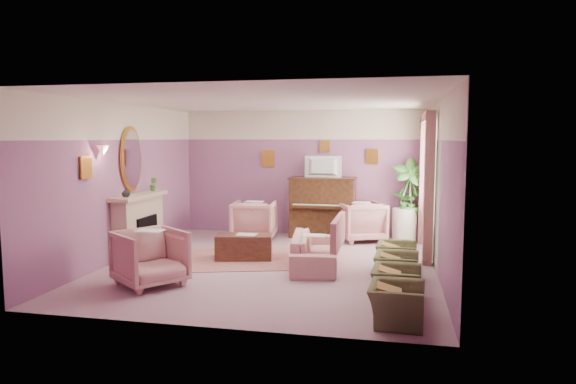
% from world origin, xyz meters
% --- Properties ---
extents(floor, '(5.50, 6.00, 0.01)m').
position_xyz_m(floor, '(0.00, 0.00, 0.00)').
color(floor, '#A47C88').
rests_on(floor, ground).
extents(ceiling, '(5.50, 6.00, 0.01)m').
position_xyz_m(ceiling, '(0.00, 0.00, 2.80)').
color(ceiling, silver).
rests_on(ceiling, wall_back).
extents(wall_back, '(5.50, 0.02, 2.80)m').
position_xyz_m(wall_back, '(0.00, 3.00, 1.40)').
color(wall_back, slate).
rests_on(wall_back, floor).
extents(wall_front, '(5.50, 0.02, 2.80)m').
position_xyz_m(wall_front, '(0.00, -3.00, 1.40)').
color(wall_front, slate).
rests_on(wall_front, floor).
extents(wall_left, '(0.02, 6.00, 2.80)m').
position_xyz_m(wall_left, '(-2.75, 0.00, 1.40)').
color(wall_left, slate).
rests_on(wall_left, floor).
extents(wall_right, '(0.02, 6.00, 2.80)m').
position_xyz_m(wall_right, '(2.75, 0.00, 1.40)').
color(wall_right, slate).
rests_on(wall_right, floor).
extents(picture_rail_band, '(5.50, 0.01, 0.65)m').
position_xyz_m(picture_rail_band, '(0.00, 2.99, 2.47)').
color(picture_rail_band, beige).
rests_on(picture_rail_band, wall_back).
extents(stripe_panel, '(0.01, 3.00, 2.15)m').
position_xyz_m(stripe_panel, '(2.73, 1.30, 1.07)').
color(stripe_panel, '#A3B091').
rests_on(stripe_panel, wall_right).
extents(fireplace_surround, '(0.30, 1.40, 1.10)m').
position_xyz_m(fireplace_surround, '(-2.59, 0.20, 0.55)').
color(fireplace_surround, tan).
rests_on(fireplace_surround, floor).
extents(fireplace_inset, '(0.18, 0.72, 0.68)m').
position_xyz_m(fireplace_inset, '(-2.49, 0.20, 0.40)').
color(fireplace_inset, black).
rests_on(fireplace_inset, floor).
extents(fire_ember, '(0.06, 0.54, 0.10)m').
position_xyz_m(fire_ember, '(-2.45, 0.20, 0.22)').
color(fire_ember, '#FB4830').
rests_on(fire_ember, floor).
extents(mantel_shelf, '(0.40, 1.55, 0.07)m').
position_xyz_m(mantel_shelf, '(-2.56, 0.20, 1.12)').
color(mantel_shelf, tan).
rests_on(mantel_shelf, fireplace_surround).
extents(hearth, '(0.55, 1.50, 0.02)m').
position_xyz_m(hearth, '(-2.39, 0.20, 0.01)').
color(hearth, tan).
rests_on(hearth, floor).
extents(mirror_frame, '(0.04, 0.72, 1.20)m').
position_xyz_m(mirror_frame, '(-2.70, 0.20, 1.80)').
color(mirror_frame, '#C3892C').
rests_on(mirror_frame, wall_left).
extents(mirror_glass, '(0.01, 0.60, 1.06)m').
position_xyz_m(mirror_glass, '(-2.67, 0.20, 1.80)').
color(mirror_glass, silver).
rests_on(mirror_glass, wall_left).
extents(sconce_shade, '(0.20, 0.20, 0.16)m').
position_xyz_m(sconce_shade, '(-2.62, -0.85, 1.98)').
color(sconce_shade, '#FF9D91').
rests_on(sconce_shade, wall_left).
extents(piano, '(1.40, 0.60, 1.30)m').
position_xyz_m(piano, '(0.50, 2.68, 0.65)').
color(piano, '#3B2312').
rests_on(piano, floor).
extents(piano_keyshelf, '(1.30, 0.12, 0.06)m').
position_xyz_m(piano_keyshelf, '(0.50, 2.33, 0.72)').
color(piano_keyshelf, '#3B2312').
rests_on(piano_keyshelf, piano).
extents(piano_keys, '(1.20, 0.08, 0.02)m').
position_xyz_m(piano_keys, '(0.50, 2.33, 0.76)').
color(piano_keys, beige).
rests_on(piano_keys, piano).
extents(piano_top, '(1.45, 0.65, 0.04)m').
position_xyz_m(piano_top, '(0.50, 2.68, 1.31)').
color(piano_top, '#3B2312').
rests_on(piano_top, piano).
extents(television, '(0.80, 0.12, 0.48)m').
position_xyz_m(television, '(0.50, 2.63, 1.60)').
color(television, black).
rests_on(television, piano).
extents(print_back_left, '(0.30, 0.03, 0.38)m').
position_xyz_m(print_back_left, '(-0.80, 2.96, 1.72)').
color(print_back_left, '#C3892C').
rests_on(print_back_left, wall_back).
extents(print_back_right, '(0.26, 0.03, 0.34)m').
position_xyz_m(print_back_right, '(1.55, 2.96, 1.78)').
color(print_back_right, '#C3892C').
rests_on(print_back_right, wall_back).
extents(print_back_mid, '(0.22, 0.03, 0.26)m').
position_xyz_m(print_back_mid, '(0.50, 2.96, 2.00)').
color(print_back_mid, '#C3892C').
rests_on(print_back_mid, wall_back).
extents(print_left_wall, '(0.03, 0.28, 0.36)m').
position_xyz_m(print_left_wall, '(-2.71, -1.20, 1.72)').
color(print_left_wall, '#C3892C').
rests_on(print_left_wall, wall_left).
extents(window_blind, '(0.03, 1.40, 1.80)m').
position_xyz_m(window_blind, '(2.70, 1.55, 1.70)').
color(window_blind, silver).
rests_on(window_blind, wall_right).
extents(curtain_left, '(0.16, 0.34, 2.60)m').
position_xyz_m(curtain_left, '(2.62, 0.63, 1.30)').
color(curtain_left, '#9B5B60').
rests_on(curtain_left, floor).
extents(curtain_right, '(0.16, 0.34, 2.60)m').
position_xyz_m(curtain_right, '(2.62, 2.47, 1.30)').
color(curtain_right, '#9B5B60').
rests_on(curtain_right, floor).
extents(pelmet, '(0.16, 2.20, 0.16)m').
position_xyz_m(pelmet, '(2.62, 1.55, 2.56)').
color(pelmet, '#9B5B60').
rests_on(pelmet, wall_right).
extents(mantel_plant, '(0.16, 0.16, 0.28)m').
position_xyz_m(mantel_plant, '(-2.55, 0.75, 1.29)').
color(mantel_plant, '#408330').
rests_on(mantel_plant, mantel_shelf).
extents(mantel_vase, '(0.16, 0.16, 0.16)m').
position_xyz_m(mantel_vase, '(-2.55, -0.30, 1.23)').
color(mantel_vase, beige).
rests_on(mantel_vase, mantel_shelf).
extents(area_rug, '(2.90, 2.43, 0.01)m').
position_xyz_m(area_rug, '(-0.60, 0.32, 0.01)').
color(area_rug, '#9F5C57').
rests_on(area_rug, floor).
extents(coffee_table, '(1.08, 0.70, 0.45)m').
position_xyz_m(coffee_table, '(-0.60, 0.32, 0.23)').
color(coffee_table, '#472619').
rests_on(coffee_table, floor).
extents(table_paper, '(0.35, 0.28, 0.01)m').
position_xyz_m(table_paper, '(-0.55, 0.32, 0.46)').
color(table_paper, beige).
rests_on(table_paper, coffee_table).
extents(sofa, '(0.62, 1.87, 0.76)m').
position_xyz_m(sofa, '(0.73, 0.07, 0.38)').
color(sofa, '#D0918D').
rests_on(sofa, floor).
extents(sofa_throw, '(0.09, 1.42, 0.52)m').
position_xyz_m(sofa_throw, '(1.13, 0.07, 0.60)').
color(sofa_throw, '#9B5B60').
rests_on(sofa_throw, sofa).
extents(floral_armchair_left, '(0.89, 0.89, 0.93)m').
position_xyz_m(floral_armchair_left, '(-0.90, 2.11, 0.46)').
color(floral_armchair_left, '#D0918D').
rests_on(floral_armchair_left, floor).
extents(floral_armchair_right, '(0.89, 0.89, 0.93)m').
position_xyz_m(floral_armchair_right, '(1.36, 2.43, 0.46)').
color(floral_armchair_right, '#D0918D').
rests_on(floral_armchair_right, floor).
extents(floral_armchair_front, '(0.89, 0.89, 0.93)m').
position_xyz_m(floral_armchair_front, '(-1.47, -1.57, 0.46)').
color(floral_armchair_front, '#D0918D').
rests_on(floral_armchair_front, floor).
extents(olive_chair_a, '(0.51, 0.73, 0.63)m').
position_xyz_m(olive_chair_a, '(2.10, -2.42, 0.31)').
color(olive_chair_a, '#5D6438').
rests_on(olive_chair_a, floor).
extents(olive_chair_b, '(0.51, 0.73, 0.63)m').
position_xyz_m(olive_chair_b, '(2.10, -1.60, 0.31)').
color(olive_chair_b, '#5D6438').
rests_on(olive_chair_b, floor).
extents(olive_chair_c, '(0.51, 0.73, 0.63)m').
position_xyz_m(olive_chair_c, '(2.10, -0.78, 0.31)').
color(olive_chair_c, '#5D6438').
rests_on(olive_chair_c, floor).
extents(olive_chair_d, '(0.51, 0.73, 0.63)m').
position_xyz_m(olive_chair_d, '(2.10, 0.04, 0.31)').
color(olive_chair_d, '#5D6438').
rests_on(olive_chair_d, floor).
extents(side_table, '(0.52, 0.52, 0.70)m').
position_xyz_m(side_table, '(2.27, 2.57, 0.35)').
color(side_table, white).
rests_on(side_table, floor).
extents(side_plant_big, '(0.30, 0.30, 0.34)m').
position_xyz_m(side_plant_big, '(2.27, 2.57, 0.87)').
color(side_plant_big, '#408330').
rests_on(side_plant_big, side_table).
extents(side_plant_small, '(0.16, 0.16, 0.28)m').
position_xyz_m(side_plant_small, '(2.39, 2.47, 0.84)').
color(side_plant_small, '#408330').
rests_on(side_plant_small, side_table).
extents(palm_pot, '(0.34, 0.34, 0.34)m').
position_xyz_m(palm_pot, '(2.36, 2.59, 0.17)').
color(palm_pot, '#B2432F').
rests_on(palm_pot, floor).
extents(palm_plant, '(0.76, 0.76, 1.44)m').
position_xyz_m(palm_plant, '(2.36, 2.59, 1.06)').
color(palm_plant, '#408330').
rests_on(palm_plant, palm_pot).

